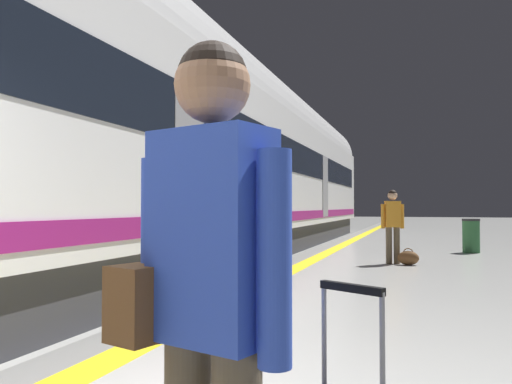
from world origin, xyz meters
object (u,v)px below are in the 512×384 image
object	(u,v)px
traveller_foreground	(207,291)
duffel_bag_near	(408,258)
passenger_near	(393,221)
high_speed_train	(219,153)
waste_bin	(471,236)

from	to	relation	value
traveller_foreground	duffel_bag_near	bearing A→B (deg)	88.12
passenger_near	high_speed_train	bearing A→B (deg)	-174.52
traveller_foreground	duffel_bag_near	xyz separation A→B (m)	(0.32, 9.76, -0.84)
high_speed_train	waste_bin	xyz separation A→B (m)	(5.75, 3.72, -2.04)
high_speed_train	waste_bin	distance (m)	7.15
high_speed_train	traveller_foreground	size ratio (longest dim) A/B	17.44
high_speed_train	duffel_bag_near	world-z (taller)	high_speed_train
traveller_foreground	passenger_near	xyz separation A→B (m)	(0.00, 9.91, -0.07)
traveller_foreground	duffel_bag_near	world-z (taller)	traveller_foreground
traveller_foreground	passenger_near	bearing A→B (deg)	90.00
high_speed_train	traveller_foreground	bearing A→B (deg)	-67.78
high_speed_train	passenger_near	size ratio (longest dim) A/B	18.79
high_speed_train	passenger_near	bearing A→B (deg)	5.48
waste_bin	passenger_near	bearing A→B (deg)	-118.94
traveller_foreground	waste_bin	world-z (taller)	traveller_foreground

